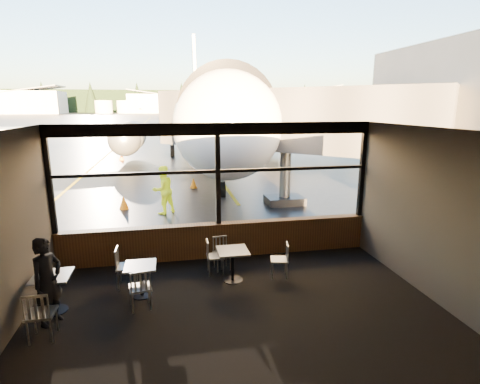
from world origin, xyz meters
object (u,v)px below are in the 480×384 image
object	(u,v)px
airliner	(203,78)
chair_mid_s	(140,288)
chair_near_e	(279,260)
chair_near_w	(215,257)
chair_near_n	(222,254)
cone_nose	(193,183)
ground_crew	(163,190)
cone_wing	(122,157)
cafe_table_left	(54,294)
cafe_table_near	(233,265)
chair_left_s	(41,314)
cafe_table_mid	(141,281)
passenger	(48,282)
jet_bridge	(287,143)
cone_extra	(124,203)
chair_mid_w	(127,267)

from	to	relation	value
airliner	chair_mid_s	world-z (taller)	airliner
chair_near_e	chair_near_w	distance (m)	1.51
chair_near_n	cone_nose	world-z (taller)	chair_near_n
chair_near_e	ground_crew	xyz separation A→B (m)	(-2.66, 5.89, 0.47)
cone_wing	chair_near_w	bearing A→B (deg)	-77.83
chair_near_w	chair_mid_s	distance (m)	2.09
airliner	chair_mid_s	xyz separation A→B (m)	(-3.43, -21.59, -5.38)
cafe_table_left	chair_near_w	bearing A→B (deg)	18.55
cafe_table_left	chair_near_n	bearing A→B (deg)	20.37
cafe_table_near	chair_left_s	bearing A→B (deg)	-157.07
cafe_table_near	cafe_table_mid	distance (m)	2.02
cafe_table_left	cone_nose	xyz separation A→B (m)	(3.44, 10.67, -0.13)
chair_near_w	chair_near_n	world-z (taller)	chair_near_w
chair_near_n	chair_near_w	bearing A→B (deg)	36.50
cafe_table_near	ground_crew	size ratio (longest dim) A/B	0.42
passenger	chair_near_w	bearing A→B (deg)	-31.20
jet_bridge	ground_crew	world-z (taller)	jet_bridge
cafe_table_mid	chair_near_e	distance (m)	3.12
chair_near_w	cone_extra	bearing A→B (deg)	-154.93
cone_wing	passenger	bearing A→B (deg)	-87.14
cafe_table_mid	cone_nose	world-z (taller)	cafe_table_mid
ground_crew	airliner	bearing A→B (deg)	-137.02
cafe_table_near	cafe_table_mid	bearing A→B (deg)	-170.97
cafe_table_left	passenger	xyz separation A→B (m)	(0.05, -0.40, 0.44)
cafe_table_mid	cafe_table_left	xyz separation A→B (m)	(-1.61, -0.31, 0.03)
chair_mid_s	chair_left_s	distance (m)	1.73
cafe_table_mid	chair_near_w	distance (m)	1.84
cafe_table_mid	cafe_table_left	world-z (taller)	cafe_table_left
cafe_table_near	chair_near_e	distance (m)	1.10
jet_bridge	chair_near_n	world-z (taller)	jet_bridge
ground_crew	cone_extra	xyz separation A→B (m)	(-1.52, 0.88, -0.63)
cafe_table_mid	chair_near_w	size ratio (longest dim) A/B	0.83
chair_near_e	chair_left_s	size ratio (longest dim) A/B	0.89
chair_near_n	cone_extra	bearing A→B (deg)	-73.02
jet_bridge	cone_nose	world-z (taller)	jet_bridge
cafe_table_left	ground_crew	xyz separation A→B (m)	(2.05, 6.53, 0.51)
ground_crew	cone_nose	distance (m)	4.41
chair_near_e	chair_mid_w	xyz separation A→B (m)	(-3.42, 0.17, 0.05)
airliner	cone_nose	world-z (taller)	airliner
cafe_table_left	ground_crew	bearing A→B (deg)	72.59
cone_nose	cone_extra	distance (m)	4.36
cafe_table_near	ground_crew	world-z (taller)	ground_crew
cafe_table_left	chair_left_s	bearing A→B (deg)	-87.12
cafe_table_mid	chair_mid_s	xyz separation A→B (m)	(0.02, -0.49, 0.08)
chair_near_e	cone_wing	world-z (taller)	chair_near_e
airliner	chair_near_w	distance (m)	21.08
cafe_table_near	cone_extra	xyz separation A→B (m)	(-3.08, 6.79, -0.12)
cafe_table_mid	chair_left_s	world-z (taller)	chair_left_s
ground_crew	cone_nose	world-z (taller)	ground_crew
passenger	cone_nose	bearing A→B (deg)	16.82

